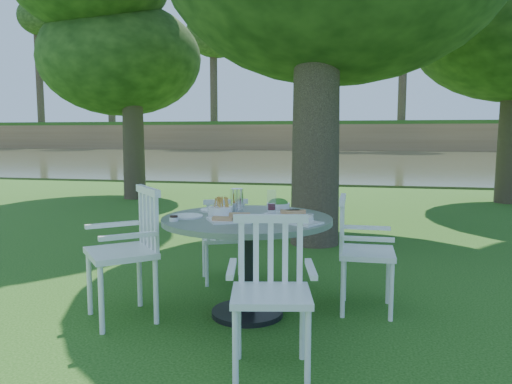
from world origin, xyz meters
TOP-DOWN VIEW (x-y plane):
  - ground at (0.00, 0.00)m, footprint 140.00×140.00m
  - table at (0.16, -0.83)m, footprint 1.30×1.30m
  - chair_ne at (0.97, -0.52)m, footprint 0.44×0.47m
  - chair_nw at (-0.25, -0.05)m, footprint 0.53×0.51m
  - chair_sw at (-0.68, -1.05)m, footprint 0.69×0.69m
  - chair_se at (0.49, -1.63)m, footprint 0.54×0.52m
  - tableware at (0.14, -0.76)m, footprint 1.19×0.84m
  - river at (0.00, 23.00)m, footprint 100.00×28.00m
  - far_bank at (0.28, 41.12)m, footprint 100.00×18.00m

SIDE VIEW (x-z plane):
  - ground at x=0.00m, z-range 0.00..0.00m
  - river at x=0.00m, z-range -0.06..0.06m
  - chair_nw at x=-0.25m, z-range 0.07..0.88m
  - chair_ne at x=0.97m, z-range 0.08..0.99m
  - chair_se at x=0.49m, z-range 0.08..0.99m
  - chair_sw at x=-0.68m, z-range 0.09..1.09m
  - table at x=0.16m, z-range 0.23..1.00m
  - tableware at x=0.14m, z-range 0.72..0.92m
  - far_bank at x=0.28m, z-range -0.35..14.85m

